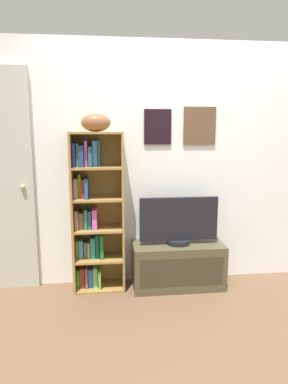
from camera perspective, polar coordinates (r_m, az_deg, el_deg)
The scene contains 6 objects.
ground at distance 2.73m, azimuth 9.12°, elevation -23.87°, with size 5.20×5.20×0.04m, color brown.
back_wall at distance 3.38m, azimuth 4.60°, elevation 4.53°, with size 4.80×0.08×2.34m.
bookshelf at distance 3.26m, azimuth -8.49°, elevation -3.76°, with size 0.48×0.28×1.49m.
football at distance 3.13m, azimuth -8.06°, elevation 11.38°, with size 0.26×0.16×0.16m, color brown.
tv_stand at distance 3.41m, azimuth 5.68°, elevation -12.05°, with size 0.87×0.38×0.43m.
television at distance 3.27m, azimuth 5.82°, elevation -4.88°, with size 0.75×0.22×0.46m.
Camera 1 is at (-0.64, -2.17, 1.51)m, focal length 31.92 mm.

